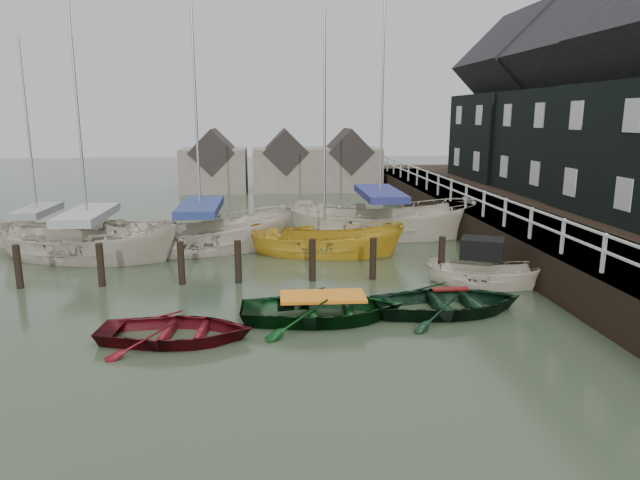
{
  "coord_description": "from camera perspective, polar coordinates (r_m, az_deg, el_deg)",
  "views": [
    {
      "loc": [
        -0.14,
        -14.91,
        5.32
      ],
      "look_at": [
        1.44,
        2.84,
        1.4
      ],
      "focal_mm": 32.0,
      "sensor_mm": 36.0,
      "label": 1
    }
  ],
  "objects": [
    {
      "name": "rowboat_red",
      "position": [
        14.38,
        -14.16,
        -9.7
      ],
      "size": [
        3.93,
        2.98,
        0.76
      ],
      "primitive_type": "imported",
      "rotation": [
        0.0,
        0.0,
        1.47
      ],
      "color": "#510B11",
      "rests_on": "ground"
    },
    {
      "name": "mooring_pilings",
      "position": [
        18.57,
        -7.91,
        -2.75
      ],
      "size": [
        13.72,
        0.22,
        1.8
      ],
      "color": "black",
      "rests_on": "ground"
    },
    {
      "name": "ground",
      "position": [
        15.83,
        -4.3,
        -7.27
      ],
      "size": [
        120.0,
        120.0,
        0.0
      ],
      "primitive_type": "plane",
      "color": "#2C3924",
      "rests_on": "ground"
    },
    {
      "name": "motorboat",
      "position": [
        18.97,
        15.93,
        -3.98
      ],
      "size": [
        3.89,
        2.78,
        2.19
      ],
      "rotation": [
        0.0,
        0.0,
        1.14
      ],
      "color": "beige",
      "rests_on": "ground"
    },
    {
      "name": "sailboat_e",
      "position": [
        27.09,
        -26.2,
        -0.07
      ],
      "size": [
        6.03,
        2.86,
        9.47
      ],
      "rotation": [
        0.0,
        0.0,
        1.69
      ],
      "color": "beige",
      "rests_on": "ground"
    },
    {
      "name": "land_strip",
      "position": [
        29.63,
        25.76,
        0.82
      ],
      "size": [
        14.0,
        38.0,
        1.5
      ],
      "primitive_type": "cube",
      "color": "black",
      "rests_on": "ground"
    },
    {
      "name": "rowboat_green",
      "position": [
        15.28,
        0.28,
        -7.96
      ],
      "size": [
        4.36,
        3.14,
        0.89
      ],
      "primitive_type": "imported",
      "rotation": [
        0.0,
        0.0,
        1.56
      ],
      "color": "black",
      "rests_on": "ground"
    },
    {
      "name": "sailboat_c",
      "position": [
        22.35,
        0.43,
        -1.33
      ],
      "size": [
        6.55,
        3.76,
        10.2
      ],
      "rotation": [
        0.0,
        0.0,
        1.32
      ],
      "color": "gold",
      "rests_on": "ground"
    },
    {
      "name": "rowboat_dkgreen",
      "position": [
        16.23,
        12.77,
        -7.05
      ],
      "size": [
        4.39,
        3.27,
        0.87
      ],
      "primitive_type": "imported",
      "rotation": [
        0.0,
        0.0,
        1.64
      ],
      "color": "black",
      "rests_on": "ground"
    },
    {
      "name": "sailboat_b",
      "position": [
        23.44,
        -11.7,
        -0.82
      ],
      "size": [
        8.05,
        4.19,
        11.85
      ],
      "rotation": [
        0.0,
        0.0,
        1.75
      ],
      "color": "beige",
      "rests_on": "ground"
    },
    {
      "name": "quay_houses",
      "position": [
        28.01,
        28.27,
        11.71
      ],
      "size": [
        6.52,
        28.14,
        10.01
      ],
      "color": "black",
      "rests_on": "ground"
    },
    {
      "name": "far_sheds",
      "position": [
        41.06,
        -3.74,
        7.55
      ],
      "size": [
        14.0,
        4.08,
        4.39
      ],
      "color": "#665B51",
      "rests_on": "ground"
    },
    {
      "name": "sailboat_d",
      "position": [
        25.9,
        5.94,
        0.62
      ],
      "size": [
        8.9,
        5.39,
        11.81
      ],
      "rotation": [
        0.0,
        0.0,
        1.28
      ],
      "color": "beige",
      "rests_on": "ground"
    },
    {
      "name": "pier",
      "position": [
        27.09,
        15.81,
        2.14
      ],
      "size": [
        3.04,
        32.0,
        2.7
      ],
      "color": "black",
      "rests_on": "ground"
    },
    {
      "name": "sailboat_a",
      "position": [
        23.33,
        -21.96,
        -1.53
      ],
      "size": [
        7.73,
        4.57,
        12.43
      ],
      "rotation": [
        0.0,
        0.0,
        1.3
      ],
      "color": "#BEB4A2",
      "rests_on": "ground"
    }
  ]
}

